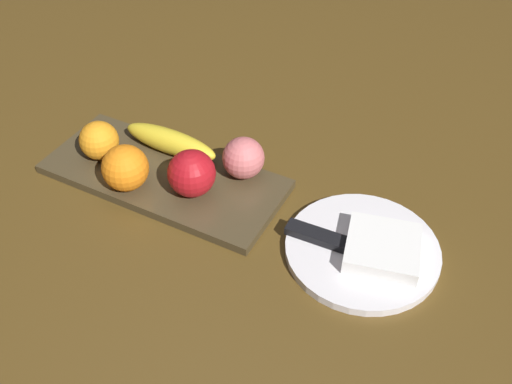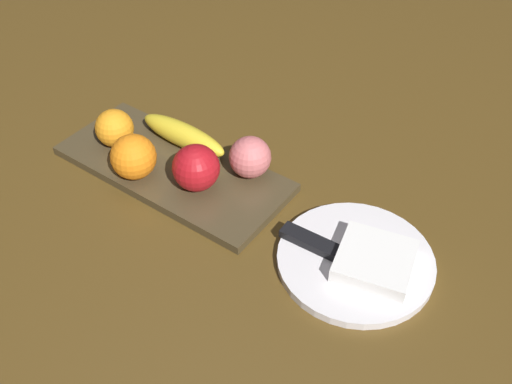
# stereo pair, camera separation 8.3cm
# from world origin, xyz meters

# --- Properties ---
(ground_plane) EXTENTS (2.40, 2.40, 0.00)m
(ground_plane) POSITION_xyz_m (0.00, 0.00, 0.00)
(ground_plane) COLOR #523A16
(fruit_tray) EXTENTS (0.38, 0.16, 0.01)m
(fruit_tray) POSITION_xyz_m (-0.00, -0.01, 0.01)
(fruit_tray) COLOR #463A23
(fruit_tray) RESTS_ON ground_plane
(apple) EXTENTS (0.07, 0.07, 0.07)m
(apple) POSITION_xyz_m (0.06, -0.03, 0.05)
(apple) COLOR #B4141C
(apple) RESTS_ON fruit_tray
(banana) EXTENTS (0.17, 0.04, 0.04)m
(banana) POSITION_xyz_m (-0.02, 0.04, 0.03)
(banana) COLOR yellow
(banana) RESTS_ON fruit_tray
(orange_near_apple) EXTENTS (0.06, 0.06, 0.06)m
(orange_near_apple) POSITION_xyz_m (-0.11, -0.02, 0.05)
(orange_near_apple) COLOR orange
(orange_near_apple) RESTS_ON fruit_tray
(orange_near_banana) EXTENTS (0.07, 0.07, 0.07)m
(orange_near_banana) POSITION_xyz_m (-0.03, -0.06, 0.05)
(orange_near_banana) COLOR orange
(orange_near_banana) RESTS_ON fruit_tray
(peach) EXTENTS (0.07, 0.07, 0.07)m
(peach) POSITION_xyz_m (0.11, 0.04, 0.05)
(peach) COLOR #D86C6C
(peach) RESTS_ON fruit_tray
(dinner_plate) EXTENTS (0.21, 0.21, 0.01)m
(dinner_plate) POSITION_xyz_m (0.33, -0.01, 0.01)
(dinner_plate) COLOR white
(dinner_plate) RESTS_ON ground_plane
(folded_napkin) EXTENTS (0.12, 0.12, 0.02)m
(folded_napkin) POSITION_xyz_m (0.36, -0.01, 0.02)
(folded_napkin) COLOR white
(folded_napkin) RESTS_ON dinner_plate
(knife) EXTENTS (0.18, 0.03, 0.01)m
(knife) POSITION_xyz_m (0.28, -0.03, 0.02)
(knife) COLOR silver
(knife) RESTS_ON dinner_plate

